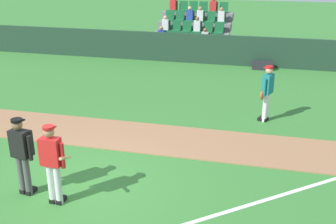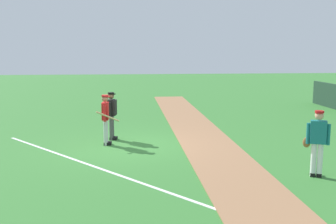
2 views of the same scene
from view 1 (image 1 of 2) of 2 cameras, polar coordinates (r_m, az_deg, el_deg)
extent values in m
plane|color=#387A33|center=(9.66, -12.08, -9.94)|extent=(80.00, 80.00, 0.00)
cube|color=#9E704C|center=(11.96, -6.33, -3.16)|extent=(28.00, 1.96, 0.03)
cube|color=white|center=(8.49, 5.59, -14.30)|extent=(9.29, 7.75, 0.01)
cube|color=#1E3828|center=(19.77, 2.25, 8.82)|extent=(20.00, 0.16, 1.38)
cube|color=slate|center=(22.09, 3.46, 8.69)|extent=(3.90, 3.80, 0.30)
cube|color=slate|center=(20.79, 2.82, 8.90)|extent=(3.80, 0.85, 0.40)
cube|color=#196033|center=(20.94, -0.96, 9.71)|extent=(0.44, 0.40, 0.08)
cube|color=#196033|center=(21.10, -0.81, 10.49)|extent=(0.44, 0.08, 0.50)
cube|color=#263F99|center=(20.93, -0.93, 10.54)|extent=(0.32, 0.22, 0.52)
sphere|color=#9E7051|center=(20.87, -0.94, 11.49)|extent=(0.20, 0.20, 0.20)
cube|color=#196033|center=(20.81, 0.52, 9.64)|extent=(0.44, 0.40, 0.08)
cube|color=#196033|center=(20.97, 0.67, 10.43)|extent=(0.44, 0.08, 0.50)
cube|color=#196033|center=(20.70, 2.02, 9.56)|extent=(0.44, 0.40, 0.08)
cube|color=#196033|center=(20.86, 2.16, 10.35)|extent=(0.44, 0.08, 0.50)
cube|color=#196033|center=(20.59, 3.54, 9.48)|extent=(0.44, 0.40, 0.08)
cube|color=#196033|center=(20.76, 3.67, 10.27)|extent=(0.44, 0.08, 0.50)
cube|color=#196033|center=(20.50, 5.07, 9.38)|extent=(0.44, 0.40, 0.08)
cube|color=#196033|center=(20.67, 5.19, 10.18)|extent=(0.44, 0.08, 0.50)
cube|color=silver|center=(20.49, 5.12, 10.23)|extent=(0.32, 0.22, 0.52)
sphere|color=brown|center=(20.43, 5.16, 11.19)|extent=(0.20, 0.20, 0.20)
cube|color=#196033|center=(20.43, 6.62, 9.28)|extent=(0.44, 0.40, 0.08)
cube|color=#196033|center=(20.60, 6.73, 10.08)|extent=(0.44, 0.08, 0.50)
cube|color=slate|center=(21.53, 3.29, 10.40)|extent=(3.80, 0.85, 0.40)
cube|color=#196033|center=(21.68, -0.39, 11.18)|extent=(0.44, 0.40, 0.08)
cube|color=#196033|center=(21.85, -0.25, 11.93)|extent=(0.44, 0.08, 0.50)
cube|color=silver|center=(21.68, -0.36, 11.99)|extent=(0.32, 0.22, 0.52)
sphere|color=tan|center=(21.62, -0.36, 12.90)|extent=(0.20, 0.20, 0.20)
cube|color=#196033|center=(21.55, 1.06, 11.12)|extent=(0.44, 0.40, 0.08)
cube|color=#196033|center=(21.72, 1.19, 11.87)|extent=(0.44, 0.08, 0.50)
cube|color=#196033|center=(21.44, 2.52, 11.05)|extent=(0.44, 0.40, 0.08)
cube|color=#196033|center=(21.61, 2.65, 11.80)|extent=(0.44, 0.08, 0.50)
cube|color=#196033|center=(21.34, 3.99, 10.97)|extent=(0.44, 0.40, 0.08)
cube|color=#196033|center=(21.51, 4.11, 11.73)|extent=(0.44, 0.08, 0.50)
cube|color=silver|center=(21.34, 4.04, 11.79)|extent=(0.32, 0.22, 0.52)
sphere|color=brown|center=(21.28, 4.06, 12.72)|extent=(0.20, 0.20, 0.20)
cube|color=#196033|center=(21.25, 5.48, 10.89)|extent=(0.44, 0.40, 0.08)
cube|color=#196033|center=(21.43, 5.59, 11.65)|extent=(0.44, 0.08, 0.50)
cube|color=#196033|center=(21.18, 6.97, 10.79)|extent=(0.44, 0.40, 0.08)
cube|color=#196033|center=(21.35, 7.08, 11.55)|extent=(0.44, 0.08, 0.50)
cube|color=slate|center=(22.28, 3.73, 11.81)|extent=(3.80, 0.85, 0.40)
cube|color=#196033|center=(22.43, 0.15, 12.56)|extent=(0.44, 0.40, 0.08)
cube|color=#196033|center=(22.60, 0.29, 13.26)|extent=(0.44, 0.08, 0.50)
cube|color=#196033|center=(22.31, 1.56, 12.50)|extent=(0.44, 0.40, 0.08)
cube|color=#196033|center=(22.48, 1.69, 13.21)|extent=(0.44, 0.08, 0.50)
cube|color=#196033|center=(22.20, 2.98, 12.44)|extent=(0.44, 0.40, 0.08)
cube|color=#196033|center=(22.37, 3.10, 13.15)|extent=(0.44, 0.08, 0.50)
cube|color=#263F99|center=(22.20, 3.02, 13.22)|extent=(0.32, 0.22, 0.52)
sphere|color=tan|center=(22.16, 3.04, 14.12)|extent=(0.20, 0.20, 0.20)
cube|color=#196033|center=(22.10, 4.41, 12.37)|extent=(0.44, 0.40, 0.08)
cube|color=#196033|center=(22.28, 4.53, 13.08)|extent=(0.44, 0.08, 0.50)
cube|color=silver|center=(22.11, 4.46, 13.15)|extent=(0.32, 0.22, 0.52)
sphere|color=#9E7051|center=(22.06, 4.48, 14.05)|extent=(0.20, 0.20, 0.20)
cube|color=#196033|center=(22.02, 5.86, 12.29)|extent=(0.44, 0.40, 0.08)
cube|color=#196033|center=(22.20, 5.97, 13.01)|extent=(0.44, 0.08, 0.50)
cube|color=#196033|center=(21.95, 7.31, 12.20)|extent=(0.44, 0.40, 0.08)
cube|color=#196033|center=(22.13, 7.41, 12.92)|extent=(0.44, 0.08, 0.50)
cube|color=silver|center=(21.95, 7.36, 12.99)|extent=(0.32, 0.22, 0.52)
sphere|color=#9E7051|center=(21.91, 7.41, 13.90)|extent=(0.20, 0.20, 0.20)
cube|color=slate|center=(23.05, 4.14, 13.12)|extent=(3.80, 0.85, 0.40)
cube|color=#196033|center=(23.19, 0.67, 13.84)|extent=(0.44, 0.40, 0.08)
cube|color=#196033|center=(23.37, 0.80, 14.51)|extent=(0.44, 0.08, 0.50)
cube|color=red|center=(23.20, 0.70, 14.59)|extent=(0.32, 0.22, 0.52)
cube|color=#196033|center=(23.07, 2.04, 13.79)|extent=(0.44, 0.40, 0.08)
cube|color=#196033|center=(23.26, 2.16, 14.47)|extent=(0.44, 0.08, 0.50)
cube|color=#196033|center=(22.97, 3.42, 13.73)|extent=(0.44, 0.40, 0.08)
cube|color=#196033|center=(23.15, 3.54, 14.41)|extent=(0.44, 0.08, 0.50)
cube|color=#196033|center=(22.87, 4.81, 13.67)|extent=(0.44, 0.40, 0.08)
cube|color=#196033|center=(23.06, 4.92, 14.35)|extent=(0.44, 0.08, 0.50)
cube|color=#196033|center=(22.79, 6.21, 13.59)|extent=(0.44, 0.40, 0.08)
cube|color=#196033|center=(22.98, 6.32, 14.28)|extent=(0.44, 0.08, 0.50)
cube|color=red|center=(22.81, 6.26, 14.36)|extent=(0.32, 0.22, 0.52)
cube|color=#196033|center=(22.73, 7.63, 13.51)|extent=(0.44, 0.40, 0.08)
cube|color=#196033|center=(22.91, 7.72, 14.20)|extent=(0.44, 0.08, 0.50)
cylinder|color=silver|center=(8.99, -15.81, -9.51)|extent=(0.14, 0.14, 0.90)
cylinder|color=silver|center=(8.92, -14.92, -9.69)|extent=(0.14, 0.14, 0.90)
cube|color=black|center=(9.24, -15.37, -11.47)|extent=(0.13, 0.26, 0.10)
cube|color=black|center=(9.17, -14.49, -11.67)|extent=(0.13, 0.26, 0.10)
cube|color=red|center=(8.60, -15.85, -5.30)|extent=(0.41, 0.24, 0.60)
cylinder|color=red|center=(8.75, -17.22, -5.35)|extent=(0.09, 0.09, 0.55)
cylinder|color=red|center=(8.50, -14.37, -5.84)|extent=(0.09, 0.09, 0.55)
sphere|color=#9E7051|center=(8.43, -16.14, -2.67)|extent=(0.22, 0.22, 0.22)
cylinder|color=#B21919|center=(8.39, -16.21, -2.05)|extent=(0.23, 0.23, 0.06)
cube|color=#B21919|center=(8.48, -15.84, -1.98)|extent=(0.18, 0.13, 0.02)
cylinder|color=tan|center=(8.62, -13.98, -6.15)|extent=(0.26, 0.78, 0.41)
cylinder|color=#4C4C4C|center=(9.52, -19.58, -8.16)|extent=(0.14, 0.14, 0.90)
cylinder|color=#4C4C4C|center=(9.42, -18.85, -8.38)|extent=(0.14, 0.14, 0.90)
cube|color=black|center=(9.75, -19.06, -10.06)|extent=(0.16, 0.28, 0.10)
cube|color=black|center=(9.66, -18.33, -10.30)|extent=(0.16, 0.28, 0.10)
cube|color=black|center=(9.14, -19.78, -4.16)|extent=(0.43, 0.28, 0.60)
cylinder|color=black|center=(9.32, -20.88, -4.15)|extent=(0.09, 0.09, 0.55)
cylinder|color=black|center=(9.00, -18.55, -4.75)|extent=(0.09, 0.09, 0.55)
sphere|color=brown|center=(8.97, -20.11, -1.67)|extent=(0.22, 0.22, 0.22)
cylinder|color=black|center=(8.94, -20.19, -1.08)|extent=(0.23, 0.23, 0.06)
cube|color=black|center=(9.02, -19.75, -1.04)|extent=(0.20, 0.15, 0.02)
cube|color=black|center=(9.23, -19.24, -3.85)|extent=(0.45, 0.15, 0.56)
cylinder|color=white|center=(13.03, 13.22, 0.55)|extent=(0.14, 0.14, 0.90)
cylinder|color=white|center=(13.17, 13.50, 0.75)|extent=(0.14, 0.14, 0.90)
cube|color=black|center=(13.19, 12.84, -1.02)|extent=(0.29, 0.21, 0.10)
cube|color=black|center=(13.33, 13.12, -0.81)|extent=(0.29, 0.21, 0.10)
cube|color=#197075|center=(12.86, 13.64, 3.78)|extent=(0.36, 0.45, 0.60)
cylinder|color=#197075|center=(12.66, 13.17, 3.30)|extent=(0.09, 0.09, 0.55)
cylinder|color=#197075|center=(13.10, 14.06, 3.82)|extent=(0.09, 0.09, 0.55)
sphere|color=tan|center=(12.75, 13.81, 5.62)|extent=(0.22, 0.22, 0.22)
cylinder|color=#B21919|center=(12.72, 13.85, 6.05)|extent=(0.23, 0.23, 0.06)
cube|color=#B21919|center=(12.76, 13.42, 6.00)|extent=(0.18, 0.21, 0.02)
ellipsoid|color=brown|center=(12.73, 12.84, 2.25)|extent=(0.19, 0.23, 0.28)
cube|color=#232328|center=(19.07, 12.89, 6.27)|extent=(0.90, 0.36, 0.36)
camera|label=2|loc=(12.39, 65.50, 1.30)|focal=42.73mm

